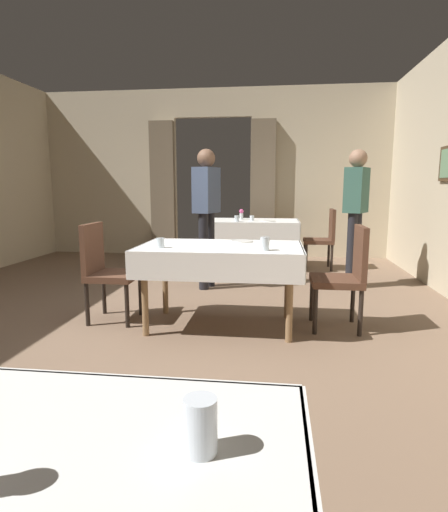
{
  "coord_description": "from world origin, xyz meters",
  "views": [
    {
      "loc": [
        1.18,
        -3.55,
        1.27
      ],
      "look_at": [
        0.68,
        0.42,
        0.6
      ],
      "focal_mm": 29.35,
      "sensor_mm": 36.0,
      "label": 1
    }
  ],
  "objects_px": {
    "plate_far_d": "(269,221)",
    "chair_far_right": "(324,236)",
    "plate_mid_a": "(242,241)",
    "dining_table_mid": "(221,255)",
    "chair_mid_right": "(346,272)",
    "person_waiter_by_doorway": "(207,207)",
    "glass_mid_c": "(160,243)",
    "flower_vase_far": "(241,214)",
    "chair_mid_left": "(105,267)",
    "glass_mid_b": "(265,244)",
    "glass_near_b": "(200,426)",
    "dining_table_far": "(252,226)",
    "glass_far_b": "(252,218)",
    "glass_far_c": "(237,219)",
    "person_diner_standing_aside": "(356,207)"
  },
  "relations": [
    {
      "from": "plate_far_d",
      "to": "chair_far_right",
      "type": "bearing_deg",
      "value": 14.3
    },
    {
      "from": "plate_mid_a",
      "to": "chair_far_right",
      "type": "bearing_deg",
      "value": 68.12
    },
    {
      "from": "dining_table_mid",
      "to": "plate_far_d",
      "type": "bearing_deg",
      "value": 82.1
    },
    {
      "from": "chair_mid_right",
      "to": "person_waiter_by_doorway",
      "type": "height_order",
      "value": "person_waiter_by_doorway"
    },
    {
      "from": "person_waiter_by_doorway",
      "to": "dining_table_mid",
      "type": "bearing_deg",
      "value": -75.67
    },
    {
      "from": "glass_mid_c",
      "to": "flower_vase_far",
      "type": "relative_size",
      "value": 0.51
    },
    {
      "from": "chair_mid_left",
      "to": "plate_mid_a",
      "type": "height_order",
      "value": "chair_mid_left"
    },
    {
      "from": "glass_mid_c",
      "to": "person_waiter_by_doorway",
      "type": "relative_size",
      "value": 0.05
    },
    {
      "from": "glass_mid_b",
      "to": "glass_near_b",
      "type": "bearing_deg",
      "value": -91.05
    },
    {
      "from": "plate_mid_a",
      "to": "glass_mid_c",
      "type": "xyz_separation_m",
      "value": [
        -0.66,
        -0.48,
        0.04
      ]
    },
    {
      "from": "glass_mid_b",
      "to": "flower_vase_far",
      "type": "bearing_deg",
      "value": 98.17
    },
    {
      "from": "dining_table_far",
      "to": "glass_far_b",
      "type": "bearing_deg",
      "value": -87.05
    },
    {
      "from": "dining_table_far",
      "to": "flower_vase_far",
      "type": "distance_m",
      "value": 0.28
    },
    {
      "from": "flower_vase_far",
      "to": "glass_far_b",
      "type": "height_order",
      "value": "flower_vase_far"
    },
    {
      "from": "glass_far_b",
      "to": "glass_far_c",
      "type": "height_order",
      "value": "glass_far_c"
    },
    {
      "from": "chair_far_right",
      "to": "plate_far_d",
      "type": "relative_size",
      "value": 4.48
    },
    {
      "from": "glass_far_b",
      "to": "person_diner_standing_aside",
      "type": "bearing_deg",
      "value": -37.49
    },
    {
      "from": "dining_table_far",
      "to": "chair_mid_left",
      "type": "bearing_deg",
      "value": -113.31
    },
    {
      "from": "dining_table_far",
      "to": "glass_mid_c",
      "type": "xyz_separation_m",
      "value": [
        -0.6,
        -3.09,
        0.13
      ]
    },
    {
      "from": "dining_table_mid",
      "to": "chair_mid_left",
      "type": "height_order",
      "value": "chair_mid_left"
    },
    {
      "from": "glass_far_b",
      "to": "plate_far_d",
      "type": "distance_m",
      "value": 0.27
    },
    {
      "from": "glass_mid_c",
      "to": "glass_far_c",
      "type": "distance_m",
      "value": 2.8
    },
    {
      "from": "chair_mid_right",
      "to": "glass_mid_b",
      "type": "xyz_separation_m",
      "value": [
        -0.71,
        -0.34,
        0.29
      ]
    },
    {
      "from": "dining_table_far",
      "to": "glass_near_b",
      "type": "distance_m",
      "value": 5.81
    },
    {
      "from": "person_waiter_by_doorway",
      "to": "person_diner_standing_aside",
      "type": "distance_m",
      "value": 1.85
    },
    {
      "from": "glass_mid_b",
      "to": "glass_far_b",
      "type": "relative_size",
      "value": 1.34
    },
    {
      "from": "chair_far_right",
      "to": "glass_mid_b",
      "type": "height_order",
      "value": "chair_far_right"
    },
    {
      "from": "dining_table_far",
      "to": "plate_far_d",
      "type": "distance_m",
      "value": 0.34
    },
    {
      "from": "chair_mid_left",
      "to": "plate_far_d",
      "type": "xyz_separation_m",
      "value": [
        1.48,
        2.64,
        0.24
      ]
    },
    {
      "from": "dining_table_far",
      "to": "glass_mid_c",
      "type": "height_order",
      "value": "glass_mid_c"
    },
    {
      "from": "chair_mid_left",
      "to": "person_diner_standing_aside",
      "type": "height_order",
      "value": "person_diner_standing_aside"
    },
    {
      "from": "dining_table_mid",
      "to": "chair_mid_right",
      "type": "relative_size",
      "value": 1.56
    },
    {
      "from": "glass_near_b",
      "to": "glass_far_c",
      "type": "bearing_deg",
      "value": 94.69
    },
    {
      "from": "plate_mid_a",
      "to": "plate_far_d",
      "type": "height_order",
      "value": "same"
    },
    {
      "from": "glass_near_b",
      "to": "person_waiter_by_doorway",
      "type": "height_order",
      "value": "person_waiter_by_doorway"
    },
    {
      "from": "flower_vase_far",
      "to": "chair_far_right",
      "type": "bearing_deg",
      "value": -4.48
    },
    {
      "from": "dining_table_mid",
      "to": "chair_far_right",
      "type": "bearing_deg",
      "value": 67.14
    },
    {
      "from": "dining_table_mid",
      "to": "glass_mid_b",
      "type": "distance_m",
      "value": 0.49
    },
    {
      "from": "plate_far_d",
      "to": "dining_table_mid",
      "type": "bearing_deg",
      "value": -97.9
    },
    {
      "from": "dining_table_far",
      "to": "person_diner_standing_aside",
      "type": "distance_m",
      "value": 1.82
    },
    {
      "from": "glass_mid_b",
      "to": "glass_far_c",
      "type": "distance_m",
      "value": 2.86
    },
    {
      "from": "glass_near_b",
      "to": "chair_mid_left",
      "type": "bearing_deg",
      "value": 116.2
    },
    {
      "from": "glass_near_b",
      "to": "person_diner_standing_aside",
      "type": "relative_size",
      "value": 0.07
    },
    {
      "from": "chair_far_right",
      "to": "glass_mid_b",
      "type": "relative_size",
      "value": 8.27
    },
    {
      "from": "glass_mid_c",
      "to": "person_waiter_by_doorway",
      "type": "distance_m",
      "value": 1.69
    },
    {
      "from": "plate_mid_a",
      "to": "flower_vase_far",
      "type": "height_order",
      "value": "flower_vase_far"
    },
    {
      "from": "dining_table_mid",
      "to": "person_waiter_by_doorway",
      "type": "xyz_separation_m",
      "value": [
        -0.37,
        1.45,
        0.36
      ]
    },
    {
      "from": "flower_vase_far",
      "to": "plate_far_d",
      "type": "distance_m",
      "value": 0.55
    },
    {
      "from": "plate_mid_a",
      "to": "glass_mid_c",
      "type": "relative_size",
      "value": 2.45
    },
    {
      "from": "plate_far_d",
      "to": "person_diner_standing_aside",
      "type": "distance_m",
      "value": 1.48
    }
  ]
}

